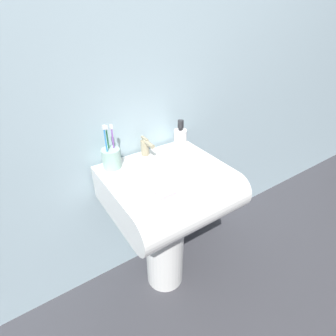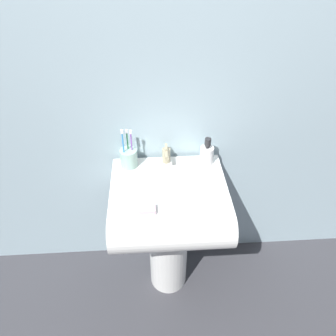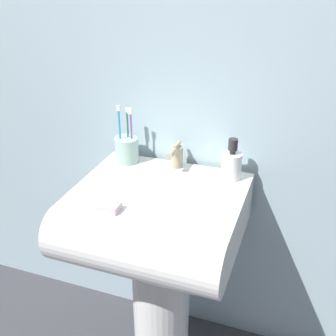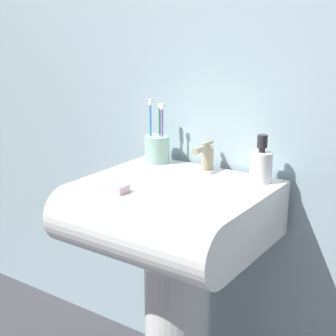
% 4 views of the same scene
% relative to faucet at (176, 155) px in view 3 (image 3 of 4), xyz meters
% --- Properties ---
extents(wall_back, '(5.00, 0.05, 2.40)m').
position_rel_faucet_xyz_m(wall_back, '(0.00, 0.09, 0.35)').
color(wall_back, '#9EB7C1').
rests_on(wall_back, ground).
extents(sink_pedestal, '(0.22, 0.22, 0.62)m').
position_rel_faucet_xyz_m(sink_pedestal, '(0.00, -0.17, -0.54)').
color(sink_pedestal, white).
rests_on(sink_pedestal, ground).
extents(sink_basin, '(0.56, 0.52, 0.18)m').
position_rel_faucet_xyz_m(sink_basin, '(0.00, -0.23, -0.14)').
color(sink_basin, white).
rests_on(sink_basin, sink_pedestal).
extents(faucet, '(0.04, 0.11, 0.10)m').
position_rel_faucet_xyz_m(faucet, '(0.00, 0.00, 0.00)').
color(faucet, tan).
rests_on(faucet, sink_basin).
extents(toothbrush_cup, '(0.09, 0.09, 0.22)m').
position_rel_faucet_xyz_m(toothbrush_cup, '(-0.19, -0.01, 0.00)').
color(toothbrush_cup, '#99BFB2').
rests_on(toothbrush_cup, sink_basin).
extents(soap_bottle, '(0.07, 0.07, 0.15)m').
position_rel_faucet_xyz_m(soap_bottle, '(0.21, -0.01, 0.01)').
color(soap_bottle, white).
rests_on(soap_bottle, sink_basin).
extents(bar_soap, '(0.07, 0.05, 0.02)m').
position_rel_faucet_xyz_m(bar_soap, '(-0.10, -0.34, -0.04)').
color(bar_soap, silver).
rests_on(bar_soap, sink_basin).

